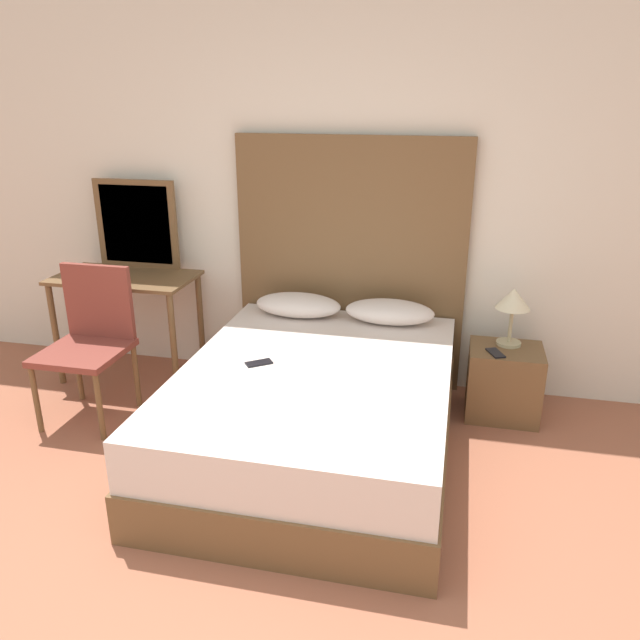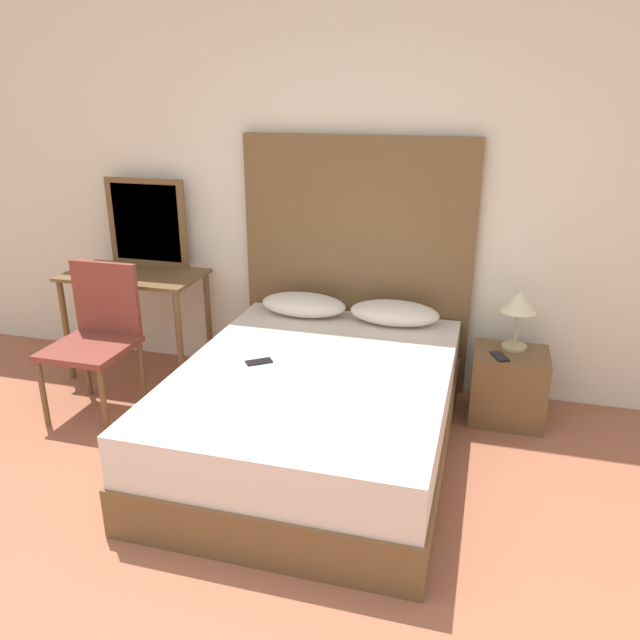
# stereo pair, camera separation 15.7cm
# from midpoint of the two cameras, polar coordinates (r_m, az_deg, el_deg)

# --- Properties ---
(wall_back) EXTENTS (10.00, 0.06, 2.70)m
(wall_back) POSITION_cam_midpoint_polar(r_m,az_deg,el_deg) (4.35, 0.36, 11.52)
(wall_back) COLOR silver
(wall_back) RESTS_ON ground_plane
(bed) EXTENTS (1.51, 2.01, 0.55)m
(bed) POSITION_cam_midpoint_polar(r_m,az_deg,el_deg) (3.64, -1.60, -8.33)
(bed) COLOR brown
(bed) RESTS_ON ground_plane
(headboard) EXTENTS (1.59, 0.05, 1.74)m
(headboard) POSITION_cam_midpoint_polar(r_m,az_deg,el_deg) (4.35, 1.71, 5.06)
(headboard) COLOR brown
(headboard) RESTS_ON ground_plane
(pillow_left) EXTENTS (0.59, 0.30, 0.16)m
(pillow_left) POSITION_cam_midpoint_polar(r_m,az_deg,el_deg) (4.29, -3.04, 1.37)
(pillow_left) COLOR silver
(pillow_left) RESTS_ON bed
(pillow_right) EXTENTS (0.59, 0.30, 0.16)m
(pillow_right) POSITION_cam_midpoint_polar(r_m,az_deg,el_deg) (4.17, 5.32, 0.74)
(pillow_right) COLOR silver
(pillow_right) RESTS_ON bed
(phone_on_bed) EXTENTS (0.16, 0.15, 0.01)m
(phone_on_bed) POSITION_cam_midpoint_polar(r_m,az_deg,el_deg) (3.59, -6.86, -3.93)
(phone_on_bed) COLOR black
(phone_on_bed) RESTS_ON bed
(nightstand) EXTENTS (0.46, 0.39, 0.47)m
(nightstand) POSITION_cam_midpoint_polar(r_m,az_deg,el_deg) (4.21, 15.41, -5.50)
(nightstand) COLOR brown
(nightstand) RESTS_ON ground_plane
(table_lamp) EXTENTS (0.22, 0.22, 0.38)m
(table_lamp) POSITION_cam_midpoint_polar(r_m,az_deg,el_deg) (4.09, 16.20, 1.56)
(table_lamp) COLOR tan
(table_lamp) RESTS_ON nightstand
(phone_on_nightstand) EXTENTS (0.12, 0.17, 0.01)m
(phone_on_nightstand) POSITION_cam_midpoint_polar(r_m,az_deg,el_deg) (4.02, 14.68, -2.94)
(phone_on_nightstand) COLOR black
(phone_on_nightstand) RESTS_ON nightstand
(vanity_desk) EXTENTS (0.99, 0.54, 0.78)m
(vanity_desk) POSITION_cam_midpoint_polar(r_m,az_deg,el_deg) (4.70, -18.22, 2.33)
(vanity_desk) COLOR brown
(vanity_desk) RESTS_ON ground_plane
(vanity_mirror) EXTENTS (0.63, 0.03, 0.64)m
(vanity_mirror) POSITION_cam_midpoint_polar(r_m,az_deg,el_deg) (4.79, -17.34, 8.35)
(vanity_mirror) COLOR brown
(vanity_mirror) RESTS_ON vanity_desk
(chair) EXTENTS (0.49, 0.51, 0.97)m
(chair) POSITION_cam_midpoint_polar(r_m,az_deg,el_deg) (4.26, -21.25, -1.22)
(chair) COLOR brown
(chair) RESTS_ON ground_plane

